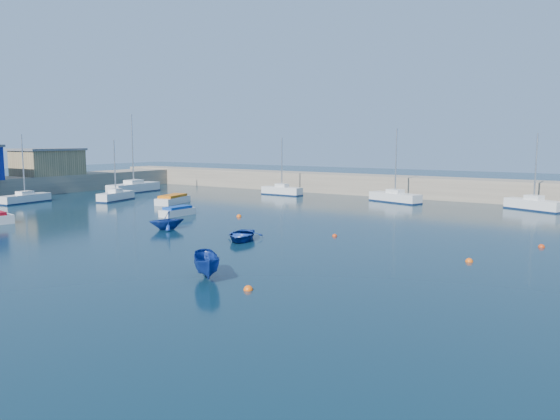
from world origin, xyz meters
The scene contains 20 objects.
ground centered at (0.00, 0.00, 0.00)m, with size 220.00×220.00×0.00m, color #0A222F.
back_wall centered at (0.00, 46.00, 1.30)m, with size 96.00×4.50×2.60m, color gray.
left_quay centered at (-42.00, 18.00, 1.20)m, with size 6.00×62.00×2.40m, color gray.
brick_shed_a centered at (-42.00, 24.00, 4.10)m, with size 6.00×8.00×3.40m, color #8E7B53.
sailboat_2 centered at (-32.79, 14.77, 0.55)m, with size 2.43×6.17×7.88m.
sailboat_3 centered at (-25.83, 22.12, 0.58)m, with size 2.84×5.68×7.32m.
sailboat_4 centered at (-32.16, 30.50, 0.69)m, with size 3.19×8.51×10.81m.
sailboat_5 centered at (-13.04, 38.99, 0.59)m, with size 5.69×1.72×7.55m.
sailboat_6 centered at (2.73, 39.17, 0.60)m, with size 6.75×3.76×8.56m.
sailboat_7 centered at (17.52, 40.15, 0.62)m, with size 6.10×3.96×7.95m.
motorboat_1 centered at (-10.37, 16.67, 0.43)m, with size 1.40×3.75×0.91m.
motorboat_2 centered at (-17.90, 23.66, 0.49)m, with size 2.96×5.34×1.04m.
dinghy_center centered at (2.75, 9.71, 0.39)m, with size 2.69×3.77×0.78m, color navy.
dinghy_left centered at (-5.32, 10.24, 0.75)m, with size 2.47×2.86×1.51m, color navy.
dinghy_right centered at (7.85, 0.12, 0.68)m, with size 1.33×3.53×1.36m, color navy.
buoy_1 centered at (7.58, 14.98, 0.00)m, with size 0.38×0.38×0.38m, color #B9320D.
buoy_2 centered at (18.40, 11.70, 0.00)m, with size 0.46×0.46×0.46m, color #EA540C.
buoy_3 centered at (-4.97, 19.33, 0.00)m, with size 0.48×0.48×0.48m, color #EA540C.
buoy_4 centered at (21.32, 18.97, 0.00)m, with size 0.45×0.45×0.45m, color #B9320D.
buoy_5 centered at (11.09, -0.59, 0.00)m, with size 0.47×0.47×0.47m, color #EA540C.
Camera 1 is at (26.65, -21.23, 7.25)m, focal length 35.00 mm.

